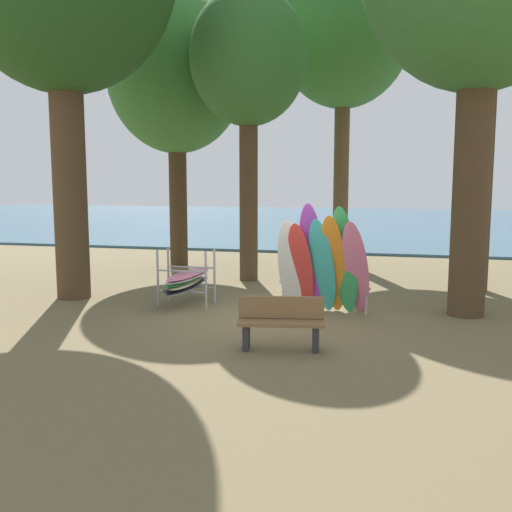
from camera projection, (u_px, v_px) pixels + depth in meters
The scene contains 8 objects.
ground_plane at pixel (274, 318), 11.47m from camera, with size 80.00×80.00×0.00m, color brown.
lake_water at pixel (361, 221), 38.79m from camera, with size 80.00×36.00×0.10m, color #38607A.
tree_mid_behind at pixel (248, 62), 15.17m from camera, with size 3.12×3.12×7.76m.
tree_far_right_back at pixel (344, 30), 18.36m from camera, with size 4.41×4.41×10.13m.
tree_deep_back at pixel (176, 75), 17.85m from camera, with size 4.29×4.29×8.52m.
leaning_board_pile at pixel (323, 265), 11.70m from camera, with size 2.02×1.08×2.29m.
board_storage_rack at pixel (187, 280), 12.66m from camera, with size 1.15×2.13×1.25m.
park_bench at pixel (281, 322), 9.30m from camera, with size 1.45×0.64×0.85m.
Camera 1 is at (2.31, -10.98, 2.71)m, focal length 40.33 mm.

